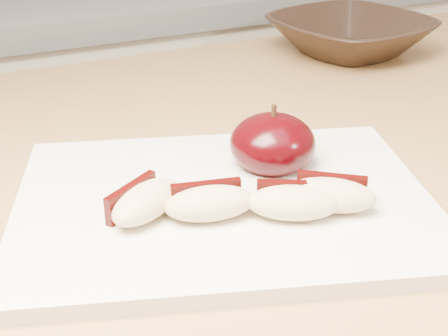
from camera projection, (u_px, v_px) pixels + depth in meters
name	position (u px, v px, depth m)	size (l,w,h in m)	color
back_cabinet	(36.00, 212.00, 1.32)	(2.40, 0.62, 0.94)	silver
cutting_board	(224.00, 203.00, 0.49)	(0.32, 0.24, 0.01)	silver
apple_half	(273.00, 144.00, 0.53)	(0.09, 0.09, 0.06)	black
apple_wedge_a	(145.00, 201.00, 0.46)	(0.07, 0.06, 0.02)	#D0B284
apple_wedge_b	(209.00, 202.00, 0.46)	(0.07, 0.05, 0.02)	#D0B284
apple_wedge_c	(293.00, 202.00, 0.46)	(0.08, 0.06, 0.02)	#D0B284
apple_wedge_d	(331.00, 194.00, 0.47)	(0.07, 0.07, 0.02)	#D0B284
bowl	(350.00, 35.00, 0.87)	(0.21, 0.21, 0.05)	black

